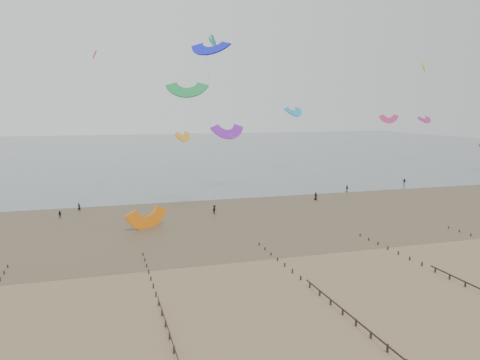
# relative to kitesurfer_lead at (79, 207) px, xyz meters

# --- Properties ---
(ground) EXTENTS (500.00, 500.00, 0.00)m
(ground) POSITION_rel_kitesurfer_lead_xyz_m (23.95, -46.36, -0.88)
(ground) COLOR brown
(ground) RESTS_ON ground
(sea_and_shore) EXTENTS (500.00, 665.00, 0.03)m
(sea_and_shore) POSITION_rel_kitesurfer_lead_xyz_m (19.88, -11.96, -0.88)
(sea_and_shore) COLOR #475654
(sea_and_shore) RESTS_ON ground
(groynes) EXTENTS (72.16, 50.16, 1.00)m
(groynes) POSITION_rel_kitesurfer_lead_xyz_m (27.95, -65.41, -0.41)
(groynes) COLOR black
(groynes) RESTS_ON ground
(kitesurfer_lead) EXTENTS (0.75, 0.62, 1.77)m
(kitesurfer_lead) POSITION_rel_kitesurfer_lead_xyz_m (0.00, 0.00, 0.00)
(kitesurfer_lead) COLOR black
(kitesurfer_lead) RESTS_ON ground
(kitesurfers) EXTENTS (159.56, 23.37, 1.86)m
(kitesurfers) POSITION_rel_kitesurfer_lead_xyz_m (48.88, -0.14, -0.02)
(kitesurfers) COLOR black
(kitesurfers) RESTS_ON ground
(grounded_kite) EXTENTS (9.36, 8.80, 4.09)m
(grounded_kite) POSITION_rel_kitesurfer_lead_xyz_m (12.28, -18.23, -0.88)
(grounded_kite) COLOR orange
(grounded_kite) RESTS_ON ground
(kites_airborne) EXTENTS (218.87, 123.28, 43.07)m
(kites_airborne) POSITION_rel_kitesurfer_lead_xyz_m (14.64, 38.87, 20.14)
(kites_airborne) COLOR #D03678
(kites_airborne) RESTS_ON ground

